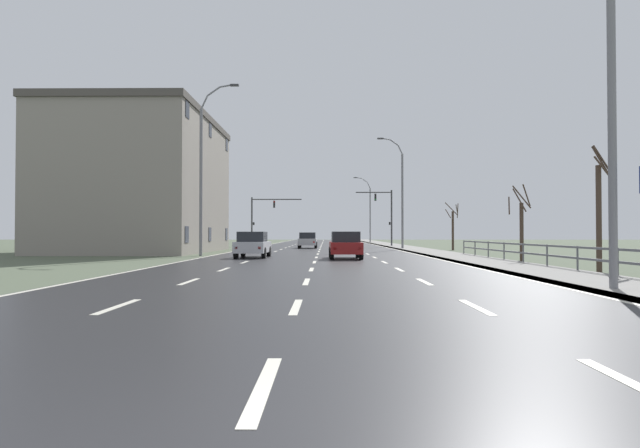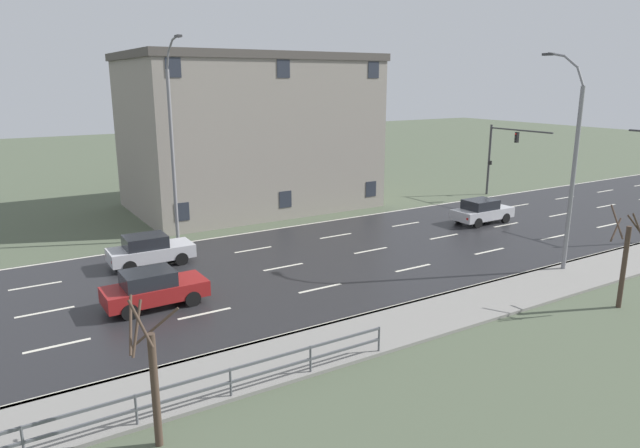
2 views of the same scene
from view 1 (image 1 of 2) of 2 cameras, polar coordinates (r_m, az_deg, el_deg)
ground_plane at (r=51.00m, az=0.01°, el=-2.75°), size 160.00×160.00×0.12m
road_asphalt_strip at (r=62.99m, az=0.13°, el=-2.36°), size 14.00×120.00×0.03m
sidewalk_right at (r=63.48m, az=7.77°, el=-2.30°), size 3.00×120.00×0.12m
guardrail at (r=24.21m, az=23.19°, el=-2.72°), size 0.07×26.96×1.00m
street_lamp_foreground at (r=15.31m, az=28.22°, el=15.01°), size 2.77×0.24×11.60m
street_lamp_midground at (r=49.41m, az=8.66°, el=3.16°), size 2.38×0.24×10.33m
street_lamp_distant at (r=84.91m, az=5.28°, el=1.43°), size 2.74×0.24×10.51m
street_lamp_left_bank at (r=35.65m, az=-12.42°, el=5.53°), size 2.56×0.24×11.29m
traffic_signal_right at (r=59.74m, az=7.06°, el=1.46°), size 4.09×0.36×6.33m
traffic_signal_left at (r=60.89m, az=-6.27°, el=1.15°), size 5.77×0.36×5.62m
car_far_left at (r=52.67m, az=-1.33°, el=-1.75°), size 1.85×4.10×1.57m
car_mid_centre at (r=32.18m, az=-7.22°, el=-2.19°), size 1.87×4.12×1.57m
car_near_right at (r=30.53m, az=2.73°, el=-2.26°), size 1.89×4.13×1.57m
brick_building at (r=44.85m, az=-18.51°, el=4.09°), size 11.02×16.75×10.83m
bare_tree_near at (r=22.46m, az=27.77°, el=0.99°), size 0.74×0.49×4.75m
bare_tree_mid at (r=29.80m, az=20.78°, el=-0.21°), size 1.25×1.45×4.04m
bare_tree_far at (r=47.97m, az=14.08°, el=-0.37°), size 1.26×1.15×4.20m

